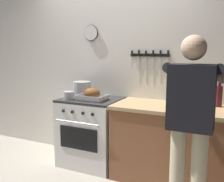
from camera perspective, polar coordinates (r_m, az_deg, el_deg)
name	(u,v)px	position (r m, az deg, el deg)	size (l,w,h in m)	color
wall_back	(117,67)	(3.60, 1.16, 5.31)	(6.00, 0.13, 2.60)	white
counter_block	(202,149)	(3.12, 19.07, -11.81)	(2.03, 0.65, 0.90)	brown
stove	(91,131)	(3.55, -4.61, -8.80)	(0.76, 0.67, 0.90)	white
person_cook	(191,118)	(2.36, 16.85, -5.74)	(0.51, 0.63, 1.66)	#C6B793
roasting_pan	(92,95)	(3.32, -4.35, -0.84)	(0.35, 0.26, 0.16)	#B7B7BC
stock_pot	(82,89)	(3.58, -6.59, 0.43)	(0.24, 0.24, 0.21)	#B7B7BC
saucepan	(69,96)	(3.39, -9.44, -0.99)	(0.14, 0.14, 0.10)	#B7B7BC
cutting_board	(195,110)	(2.90, 17.63, -3.90)	(0.36, 0.24, 0.02)	tan
bottle_wine_red	(219,96)	(3.16, 22.36, -0.92)	(0.07, 0.07, 0.31)	#47141E
bottle_olive_oil	(172,95)	(3.13, 12.95, -0.91)	(0.07, 0.07, 0.26)	#385623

